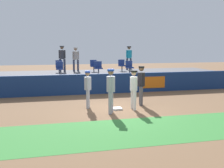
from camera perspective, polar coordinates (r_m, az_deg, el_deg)
name	(u,v)px	position (r m, az deg, el deg)	size (l,w,h in m)	color
ground_plane	(118,110)	(11.31, 1.26, -5.76)	(60.00, 60.00, 0.00)	brown
grass_foreground_strip	(139,130)	(8.66, 6.09, -10.24)	(18.00, 2.80, 0.01)	#388438
first_base	(117,109)	(11.34, 1.15, -5.52)	(0.40, 0.40, 0.08)	white
player_fielder_home	(134,87)	(11.24, 4.87, -0.67)	(0.34, 0.55, 1.73)	white
player_runner_visitor	(88,87)	(11.54, -5.44, -0.57)	(0.38, 0.46, 1.68)	#9EA3AD
player_coach_visitor	(111,88)	(10.51, -0.27, -0.87)	(0.46, 0.49, 1.85)	#9EA3AD
player_umpire	(141,83)	(12.10, 6.54, 0.30)	(0.43, 0.51, 1.86)	#4C4C51
field_wall	(101,84)	(15.08, -2.49, 0.07)	(18.00, 0.26, 1.18)	navy
bleacher_platform	(94,80)	(17.60, -4.09, 0.94)	(18.00, 4.80, 1.00)	#59595E
seat_front_center	(98,67)	(16.41, -3.09, 3.83)	(0.48, 0.44, 0.84)	#4C4C51
seat_front_left	(60,68)	(16.16, -11.65, 3.59)	(0.44, 0.44, 0.84)	#4C4C51
seat_back_right	(122,65)	(18.61, 2.20, 4.36)	(0.46, 0.44, 0.84)	#4C4C51
seat_back_left	(59,66)	(17.96, -11.79, 4.05)	(0.45, 0.44, 0.84)	#4C4C51
seat_front_right	(129,66)	(16.89, 3.90, 3.95)	(0.46, 0.44, 0.84)	#4C4C51
seat_back_center	(94,65)	(18.18, -4.13, 4.25)	(0.46, 0.44, 0.84)	#4C4C51
spectator_hooded	(62,57)	(18.58, -11.10, 6.01)	(0.48, 0.45, 1.82)	#33384C
spectator_capped	(129,56)	(19.73, 3.82, 6.23)	(0.49, 0.41, 1.80)	#33384C
spectator_casual	(76,58)	(18.63, -8.12, 5.88)	(0.48, 0.36, 1.71)	#33384C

